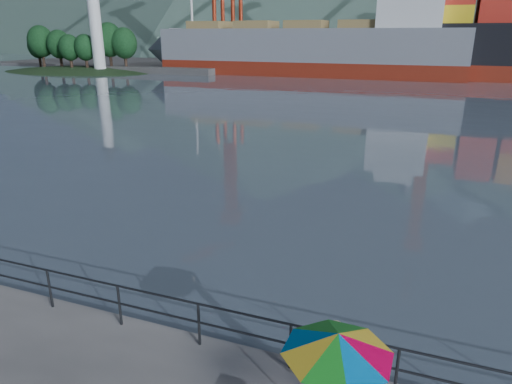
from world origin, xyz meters
The scene contains 8 objects.
harbor_water centered at (0.00, 130.00, 0.00)m, with size 500.00×280.00×0.00m, color #4F5E6B.
far_dock centered at (10.00, 93.00, 0.00)m, with size 200.00×40.00×0.40m, color #514F4C.
guardrail centered at (0.00, 1.70, 0.52)m, with size 22.00×0.06×1.03m.
lighthouse_islet centered at (-54.97, 61.99, 0.26)m, with size 48.00×26.40×19.20m.
fisherman centered at (3.97, 0.99, 0.79)m, with size 0.58×0.38×1.58m, color navy.
beach_umbrella centered at (4.13, 0.25, 1.92)m, with size 2.22×2.22×2.10m.
fishing_rod centered at (3.63, 1.90, 0.00)m, with size 0.02×0.02×2.16m, color black.
bulk_carrier centered at (-12.78, 69.26, 4.17)m, with size 48.61×8.41×14.50m.
Camera 1 is at (5.00, -5.46, 6.27)m, focal length 32.00 mm.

